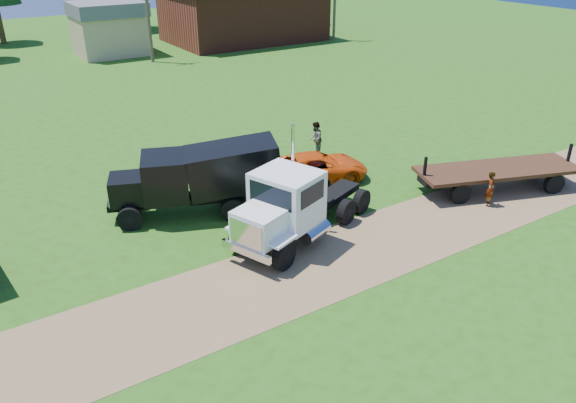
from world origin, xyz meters
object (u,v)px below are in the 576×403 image
black_dump_truck (202,176)px  orange_pickup (317,167)px  white_semi_tractor (289,207)px  flatbed_trailer (497,173)px  spectator_a (491,189)px

black_dump_truck → orange_pickup: (5.88, 0.17, -1.01)m
white_semi_tractor → flatbed_trailer: bearing=-26.6°
black_dump_truck → orange_pickup: bearing=23.2°
black_dump_truck → spectator_a: size_ratio=4.58×
flatbed_trailer → spectator_a: 1.84m
white_semi_tractor → flatbed_trailer: 10.52m
flatbed_trailer → black_dump_truck: bearing=177.1°
white_semi_tractor → black_dump_truck: 4.27m
spectator_a → flatbed_trailer: bearing=-8.7°
spectator_a → white_semi_tractor: bearing=127.6°
black_dump_truck → spectator_a: bearing=-8.2°
white_semi_tractor → orange_pickup: 5.97m
white_semi_tractor → orange_pickup: bearing=23.4°
orange_pickup → spectator_a: (4.61, -6.16, 0.11)m
black_dump_truck → spectator_a: black_dump_truck is taller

